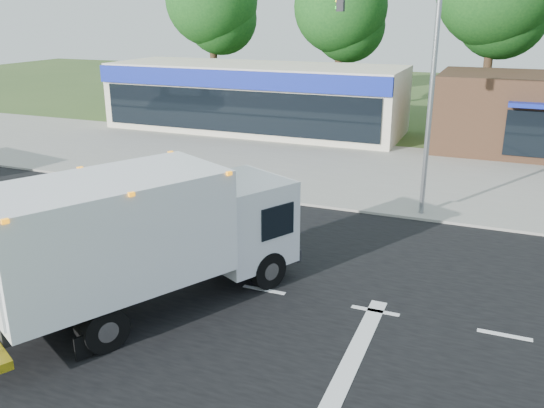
# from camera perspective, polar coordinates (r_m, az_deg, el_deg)

# --- Properties ---
(ground) EXTENTS (120.00, 120.00, 0.00)m
(ground) POSITION_cam_1_polar(r_m,az_deg,el_deg) (15.51, -0.80, -8.55)
(ground) COLOR #385123
(ground) RESTS_ON ground
(road_asphalt) EXTENTS (60.00, 14.00, 0.02)m
(road_asphalt) POSITION_cam_1_polar(r_m,az_deg,el_deg) (15.51, -0.80, -8.54)
(road_asphalt) COLOR black
(road_asphalt) RESTS_ON ground
(sidewalk) EXTENTS (60.00, 2.40, 0.12)m
(sidewalk) POSITION_cam_1_polar(r_m,az_deg,el_deg) (22.70, 7.25, 0.45)
(sidewalk) COLOR gray
(sidewalk) RESTS_ON ground
(parking_apron) EXTENTS (60.00, 9.00, 0.02)m
(parking_apron) POSITION_cam_1_polar(r_m,az_deg,el_deg) (28.15, 10.35, 3.76)
(parking_apron) COLOR gray
(parking_apron) RESTS_ON ground
(lane_markings) EXTENTS (55.20, 7.00, 0.01)m
(lane_markings) POSITION_cam_1_polar(r_m,az_deg,el_deg) (13.97, 2.22, -11.78)
(lane_markings) COLOR silver
(lane_markings) RESTS_ON road_asphalt
(ems_box_truck) EXTENTS (5.91, 8.22, 3.55)m
(ems_box_truck) POSITION_cam_1_polar(r_m,az_deg,el_deg) (14.12, -12.57, -2.76)
(ems_box_truck) COLOR black
(ems_box_truck) RESTS_ON ground
(emergency_worker) EXTENTS (0.80, 0.69, 1.94)m
(emergency_worker) POSITION_cam_1_polar(r_m,az_deg,el_deg) (15.58, -15.27, -5.27)
(emergency_worker) COLOR #CCB988
(emergency_worker) RESTS_ON ground
(retail_strip_mall) EXTENTS (18.00, 6.20, 4.00)m
(retail_strip_mall) POSITION_cam_1_polar(r_m,az_deg,el_deg) (36.02, -1.73, 10.53)
(retail_strip_mall) COLOR beige
(retail_strip_mall) RESTS_ON ground
(brown_storefront) EXTENTS (10.00, 6.70, 4.00)m
(brown_storefront) POSITION_cam_1_polar(r_m,az_deg,el_deg) (33.12, 24.85, 8.10)
(brown_storefront) COLOR #382316
(brown_storefront) RESTS_ON ground
(traffic_signal_pole) EXTENTS (3.51, 0.25, 8.00)m
(traffic_signal_pole) POSITION_cam_1_polar(r_m,az_deg,el_deg) (20.64, 13.82, 12.10)
(traffic_signal_pole) COLOR gray
(traffic_signal_pole) RESTS_ON ground
(background_trees) EXTENTS (36.77, 7.39, 12.10)m
(background_trees) POSITION_cam_1_polar(r_m,az_deg,el_deg) (41.34, 14.15, 18.52)
(background_trees) COLOR #332114
(background_trees) RESTS_ON ground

